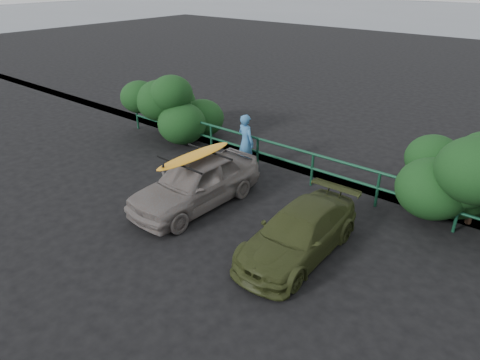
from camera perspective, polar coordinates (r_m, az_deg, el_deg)
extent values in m
plane|color=black|center=(10.11, -10.46, -9.09)|extent=(80.00, 80.00, 0.00)
imported|color=slate|center=(11.48, -5.91, -0.26)|extent=(1.72, 4.00, 1.35)
imported|color=#343C1A|center=(9.64, 7.82, -6.99)|extent=(1.54, 3.68, 1.06)
imported|color=teal|center=(13.51, 0.79, 5.11)|extent=(0.73, 0.56, 1.79)
ellipsoid|color=orange|center=(11.16, -6.09, 3.25)|extent=(0.60, 2.51, 0.07)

